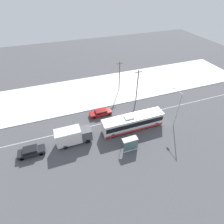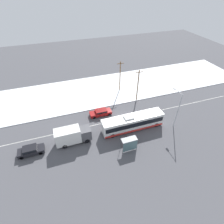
# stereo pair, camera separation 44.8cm
# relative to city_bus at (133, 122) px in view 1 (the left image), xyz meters

# --- Properties ---
(ground_plane) EXTENTS (120.00, 120.00, 0.00)m
(ground_plane) POSITION_rel_city_bus_xyz_m (-0.80, 3.35, -1.59)
(ground_plane) COLOR #4C4C51
(snow_lot) EXTENTS (80.00, 15.64, 0.12)m
(snow_lot) POSITION_rel_city_bus_xyz_m (-0.80, 16.40, -1.53)
(snow_lot) COLOR white
(snow_lot) RESTS_ON ground_plane
(lane_marking_center) EXTENTS (60.00, 0.12, 0.00)m
(lane_marking_center) POSITION_rel_city_bus_xyz_m (-0.80, 3.35, -1.59)
(lane_marking_center) COLOR silver
(lane_marking_center) RESTS_ON ground_plane
(city_bus) EXTENTS (12.44, 2.57, 3.25)m
(city_bus) POSITION_rel_city_bus_xyz_m (0.00, 0.00, 0.00)
(city_bus) COLOR white
(city_bus) RESTS_ON ground_plane
(box_truck) EXTENTS (6.40, 2.30, 3.29)m
(box_truck) POSITION_rel_city_bus_xyz_m (-11.86, 0.15, 0.20)
(box_truck) COLOR silver
(box_truck) RESTS_ON ground_plane
(sedan_car) EXTENTS (4.77, 1.80, 1.38)m
(sedan_car) POSITION_rel_city_bus_xyz_m (-4.86, 6.14, -0.83)
(sedan_car) COLOR maroon
(sedan_car) RESTS_ON ground_plane
(parked_car_near_truck) EXTENTS (4.38, 1.80, 1.47)m
(parked_car_near_truck) POSITION_rel_city_bus_xyz_m (-19.21, -0.13, -0.79)
(parked_car_near_truck) COLOR black
(parked_car_near_truck) RESTS_ON ground_plane
(pedestrian_at_stop) EXTENTS (0.58, 0.26, 1.60)m
(pedestrian_at_stop) POSITION_rel_city_bus_xyz_m (-1.97, -3.33, -0.61)
(pedestrian_at_stop) COLOR #23232D
(pedestrian_at_stop) RESTS_ON ground_plane
(bus_shelter) EXTENTS (2.74, 1.20, 2.40)m
(bus_shelter) POSITION_rel_city_bus_xyz_m (-2.72, -4.84, 0.08)
(bus_shelter) COLOR gray
(bus_shelter) RESTS_ON ground_plane
(streetlamp) EXTENTS (0.36, 2.88, 7.81)m
(streetlamp) POSITION_rel_city_bus_xyz_m (8.29, -1.63, 3.35)
(streetlamp) COLOR #9EA3A8
(streetlamp) RESTS_ON ground_plane
(utility_pole_roadside) EXTENTS (1.80, 0.24, 7.97)m
(utility_pole_roadside) POSITION_rel_city_bus_xyz_m (5.07, 8.89, 2.58)
(utility_pole_roadside) COLOR brown
(utility_pole_roadside) RESTS_ON ground_plane
(utility_pole_snowlot) EXTENTS (1.80, 0.24, 7.94)m
(utility_pole_snowlot) POSITION_rel_city_bus_xyz_m (2.88, 14.81, 2.56)
(utility_pole_snowlot) COLOR brown
(utility_pole_snowlot) RESTS_ON ground_plane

